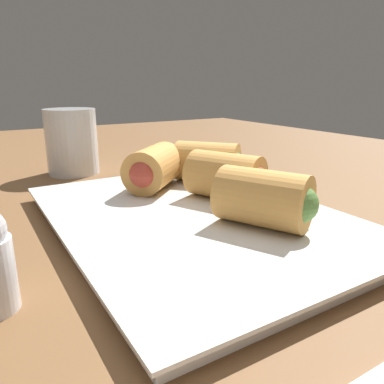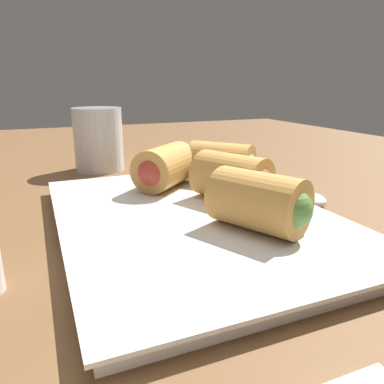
# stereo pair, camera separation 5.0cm
# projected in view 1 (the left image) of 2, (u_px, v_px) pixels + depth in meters

# --- Properties ---
(table_surface) EXTENTS (1.80, 1.40, 0.02)m
(table_surface) POSITION_uv_depth(u_px,v_px,m) (179.00, 233.00, 0.37)
(table_surface) COLOR brown
(table_surface) RESTS_ON ground
(serving_plate) EXTENTS (0.34, 0.25, 0.01)m
(serving_plate) POSITION_uv_depth(u_px,v_px,m) (192.00, 219.00, 0.36)
(serving_plate) COLOR silver
(serving_plate) RESTS_ON table_surface
(roll_front_left) EXTENTS (0.09, 0.08, 0.05)m
(roll_front_left) POSITION_uv_depth(u_px,v_px,m) (229.00, 177.00, 0.39)
(roll_front_left) COLOR #D19347
(roll_front_left) RESTS_ON serving_plate
(roll_front_right) EXTENTS (0.09, 0.09, 0.05)m
(roll_front_right) POSITION_uv_depth(u_px,v_px,m) (211.00, 162.00, 0.46)
(roll_front_right) COLOR #D19347
(roll_front_right) RESTS_ON serving_plate
(roll_back_left) EXTENTS (0.09, 0.08, 0.05)m
(roll_back_left) POSITION_uv_depth(u_px,v_px,m) (268.00, 199.00, 0.32)
(roll_back_left) COLOR #D19347
(roll_back_left) RESTS_ON serving_plate
(roll_back_right) EXTENTS (0.09, 0.09, 0.05)m
(roll_back_right) POSITION_uv_depth(u_px,v_px,m) (153.00, 168.00, 0.43)
(roll_back_right) COLOR #D19347
(roll_back_right) RESTS_ON serving_plate
(spoon) EXTENTS (0.16, 0.06, 0.01)m
(spoon) POSITION_uv_depth(u_px,v_px,m) (292.00, 193.00, 0.45)
(spoon) COLOR silver
(spoon) RESTS_ON table_surface
(drinking_glass) EXTENTS (0.08, 0.08, 0.10)m
(drinking_glass) POSITION_uv_depth(u_px,v_px,m) (72.00, 142.00, 0.56)
(drinking_glass) COLOR silver
(drinking_glass) RESTS_ON table_surface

